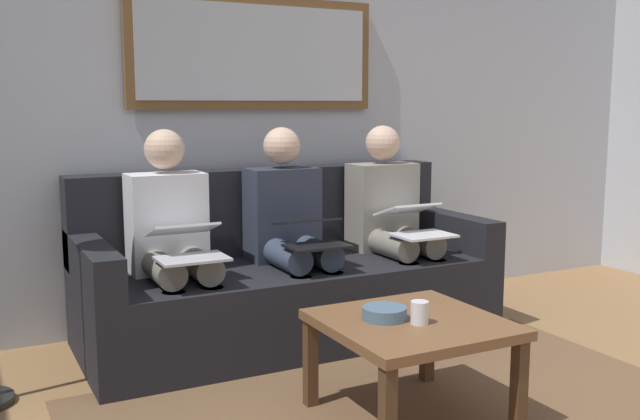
{
  "coord_description": "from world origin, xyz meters",
  "views": [
    {
      "loc": [
        1.59,
        1.38,
        1.27
      ],
      "look_at": [
        0.0,
        -1.7,
        0.75
      ],
      "focal_mm": 40.31,
      "sensor_mm": 36.0,
      "label": 1
    }
  ],
  "objects_px": {
    "framed_mirror": "(255,53)",
    "cup": "(419,313)",
    "coffee_table": "(411,333)",
    "person_left": "(391,219)",
    "bowl": "(385,313)",
    "couch": "(285,279)",
    "person_right": "(173,238)",
    "laptop_silver": "(187,242)",
    "laptop_white": "(414,220)",
    "laptop_black": "(311,232)",
    "person_middle": "(290,228)"
  },
  "relations": [
    {
      "from": "person_right",
      "to": "laptop_silver",
      "type": "xyz_separation_m",
      "value": [
        -0.0,
        0.24,
        0.02
      ]
    },
    {
      "from": "person_middle",
      "to": "cup",
      "type": "bearing_deg",
      "value": 89.62
    },
    {
      "from": "bowl",
      "to": "laptop_black",
      "type": "distance_m",
      "value": 0.87
    },
    {
      "from": "bowl",
      "to": "person_middle",
      "type": "xyz_separation_m",
      "value": [
        -0.1,
        -1.1,
        0.17
      ]
    },
    {
      "from": "coffee_table",
      "to": "person_right",
      "type": "xyz_separation_m",
      "value": [
        0.64,
        -1.15,
        0.25
      ]
    },
    {
      "from": "couch",
      "to": "bowl",
      "type": "relative_size",
      "value": 12.39
    },
    {
      "from": "couch",
      "to": "laptop_silver",
      "type": "distance_m",
      "value": 0.78
    },
    {
      "from": "laptop_silver",
      "to": "cup",
      "type": "bearing_deg",
      "value": 123.06
    },
    {
      "from": "cup",
      "to": "bowl",
      "type": "distance_m",
      "value": 0.15
    },
    {
      "from": "couch",
      "to": "cup",
      "type": "relative_size",
      "value": 24.44
    },
    {
      "from": "framed_mirror",
      "to": "person_middle",
      "type": "bearing_deg",
      "value": 90.0
    },
    {
      "from": "coffee_table",
      "to": "person_left",
      "type": "distance_m",
      "value": 1.34
    },
    {
      "from": "couch",
      "to": "person_left",
      "type": "xyz_separation_m",
      "value": [
        -0.64,
        0.07,
        0.3
      ]
    },
    {
      "from": "framed_mirror",
      "to": "bowl",
      "type": "relative_size",
      "value": 8.38
    },
    {
      "from": "person_left",
      "to": "laptop_silver",
      "type": "height_order",
      "value": "person_left"
    },
    {
      "from": "person_middle",
      "to": "laptop_black",
      "type": "height_order",
      "value": "person_middle"
    },
    {
      "from": "framed_mirror",
      "to": "person_middle",
      "type": "xyz_separation_m",
      "value": [
        0.0,
        0.46,
        -0.94
      ]
    },
    {
      "from": "bowl",
      "to": "person_middle",
      "type": "height_order",
      "value": "person_middle"
    },
    {
      "from": "person_left",
      "to": "laptop_black",
      "type": "distance_m",
      "value": 0.69
    },
    {
      "from": "person_left",
      "to": "laptop_black",
      "type": "height_order",
      "value": "person_left"
    },
    {
      "from": "coffee_table",
      "to": "cup",
      "type": "xyz_separation_m",
      "value": [
        0.0,
        0.06,
        0.1
      ]
    },
    {
      "from": "person_left",
      "to": "coffee_table",
      "type": "bearing_deg",
      "value": 60.7
    },
    {
      "from": "framed_mirror",
      "to": "person_left",
      "type": "bearing_deg",
      "value": 144.47
    },
    {
      "from": "person_left",
      "to": "laptop_white",
      "type": "height_order",
      "value": "person_left"
    },
    {
      "from": "couch",
      "to": "person_right",
      "type": "relative_size",
      "value": 1.93
    },
    {
      "from": "person_right",
      "to": "person_left",
      "type": "bearing_deg",
      "value": 180.0
    },
    {
      "from": "laptop_white",
      "to": "couch",
      "type": "bearing_deg",
      "value": -25.17
    },
    {
      "from": "person_left",
      "to": "person_right",
      "type": "distance_m",
      "value": 1.28
    },
    {
      "from": "person_middle",
      "to": "laptop_black",
      "type": "distance_m",
      "value": 0.25
    },
    {
      "from": "couch",
      "to": "person_right",
      "type": "height_order",
      "value": "person_right"
    },
    {
      "from": "coffee_table",
      "to": "person_middle",
      "type": "bearing_deg",
      "value": -90.23
    },
    {
      "from": "laptop_silver",
      "to": "laptop_black",
      "type": "bearing_deg",
      "value": 178.64
    },
    {
      "from": "bowl",
      "to": "laptop_silver",
      "type": "relative_size",
      "value": 0.49
    },
    {
      "from": "cup",
      "to": "person_middle",
      "type": "bearing_deg",
      "value": -90.38
    },
    {
      "from": "person_middle",
      "to": "laptop_black",
      "type": "bearing_deg",
      "value": 90.0
    },
    {
      "from": "couch",
      "to": "person_left",
      "type": "distance_m",
      "value": 0.71
    },
    {
      "from": "laptop_black",
      "to": "framed_mirror",
      "type": "bearing_deg",
      "value": -90.0
    },
    {
      "from": "framed_mirror",
      "to": "cup",
      "type": "distance_m",
      "value": 1.99
    },
    {
      "from": "laptop_white",
      "to": "laptop_black",
      "type": "relative_size",
      "value": 1.22
    },
    {
      "from": "laptop_black",
      "to": "laptop_silver",
      "type": "relative_size",
      "value": 0.88
    },
    {
      "from": "couch",
      "to": "person_middle",
      "type": "distance_m",
      "value": 0.31
    },
    {
      "from": "bowl",
      "to": "person_left",
      "type": "height_order",
      "value": "person_left"
    },
    {
      "from": "bowl",
      "to": "person_middle",
      "type": "distance_m",
      "value": 1.11
    },
    {
      "from": "couch",
      "to": "bowl",
      "type": "xyz_separation_m",
      "value": [
        0.1,
        1.16,
        0.13
      ]
    },
    {
      "from": "cup",
      "to": "laptop_black",
      "type": "xyz_separation_m",
      "value": [
        -0.01,
        -0.96,
        0.16
      ]
    },
    {
      "from": "laptop_black",
      "to": "person_right",
      "type": "relative_size",
      "value": 0.28
    },
    {
      "from": "coffee_table",
      "to": "person_right",
      "type": "distance_m",
      "value": 1.34
    },
    {
      "from": "person_right",
      "to": "bowl",
      "type": "bearing_deg",
      "value": 116.38
    },
    {
      "from": "coffee_table",
      "to": "person_left",
      "type": "height_order",
      "value": "person_left"
    },
    {
      "from": "person_right",
      "to": "laptop_silver",
      "type": "height_order",
      "value": "person_right"
    }
  ]
}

